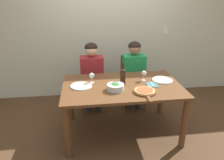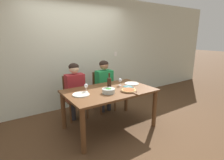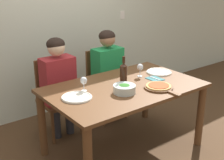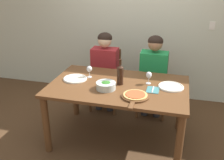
% 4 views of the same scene
% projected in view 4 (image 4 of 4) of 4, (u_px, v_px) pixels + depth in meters
% --- Properties ---
extents(ground_plane, '(40.00, 40.00, 0.00)m').
position_uv_depth(ground_plane, '(118.00, 138.00, 3.41)').
color(ground_plane, '#4C331E').
extents(back_wall, '(10.00, 0.06, 2.70)m').
position_uv_depth(back_wall, '(140.00, 15.00, 4.14)').
color(back_wall, beige).
rests_on(back_wall, ground).
extents(dining_table, '(1.63, 1.01, 0.76)m').
position_uv_depth(dining_table, '(118.00, 93.00, 3.15)').
color(dining_table, brown).
rests_on(dining_table, ground).
extents(chair_left, '(0.42, 0.42, 0.91)m').
position_uv_depth(chair_left, '(107.00, 77.00, 4.05)').
color(chair_left, brown).
rests_on(chair_left, ground).
extents(chair_right, '(0.42, 0.42, 0.91)m').
position_uv_depth(chair_right, '(153.00, 82.00, 3.89)').
color(chair_right, brown).
rests_on(chair_right, ground).
extents(person_woman, '(0.47, 0.51, 1.20)m').
position_uv_depth(person_woman, '(105.00, 65.00, 3.86)').
color(person_woman, '#28282D').
rests_on(person_woman, ground).
extents(person_man, '(0.47, 0.51, 1.20)m').
position_uv_depth(person_man, '(153.00, 70.00, 3.69)').
color(person_man, '#28282D').
rests_on(person_man, ground).
extents(wine_bottle, '(0.08, 0.08, 0.31)m').
position_uv_depth(wine_bottle, '(120.00, 74.00, 3.08)').
color(wine_bottle, black).
rests_on(wine_bottle, dining_table).
extents(broccoli_bowl, '(0.23, 0.23, 0.09)m').
position_uv_depth(broccoli_bowl, '(106.00, 86.00, 2.99)').
color(broccoli_bowl, silver).
rests_on(broccoli_bowl, dining_table).
extents(dinner_plate_left, '(0.30, 0.30, 0.02)m').
position_uv_depth(dinner_plate_left, '(75.00, 79.00, 3.26)').
color(dinner_plate_left, silver).
rests_on(dinner_plate_left, dining_table).
extents(dinner_plate_right, '(0.30, 0.30, 0.02)m').
position_uv_depth(dinner_plate_right, '(171.00, 87.00, 3.04)').
color(dinner_plate_right, silver).
rests_on(dinner_plate_right, dining_table).
extents(pizza_on_board, '(0.30, 0.44, 0.04)m').
position_uv_depth(pizza_on_board, '(135.00, 96.00, 2.80)').
color(pizza_on_board, brown).
rests_on(pizza_on_board, dining_table).
extents(wine_glass_left, '(0.07, 0.07, 0.15)m').
position_uv_depth(wine_glass_left, '(89.00, 70.00, 3.28)').
color(wine_glass_left, silver).
rests_on(wine_glass_left, dining_table).
extents(wine_glass_right, '(0.07, 0.07, 0.15)m').
position_uv_depth(wine_glass_right, '(149.00, 76.00, 3.10)').
color(wine_glass_right, silver).
rests_on(wine_glass_right, dining_table).
extents(fork_on_napkin, '(0.14, 0.18, 0.01)m').
position_uv_depth(fork_on_napkin, '(153.00, 90.00, 2.97)').
color(fork_on_napkin, '#387075').
rests_on(fork_on_napkin, dining_table).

